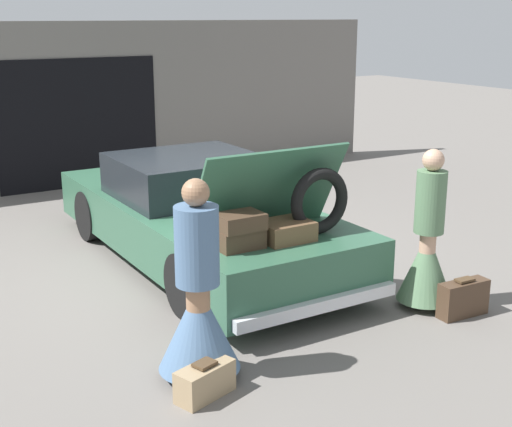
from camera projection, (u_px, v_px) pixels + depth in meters
The scene contains 7 objects.
ground_plane at pixel (200, 260), 8.74m from camera, with size 40.00×40.00×0.00m, color slate.
garage_wall_back at pixel (77, 106), 12.13m from camera, with size 12.00×0.14×2.80m.
car at pixel (199, 215), 8.58m from camera, with size 1.95×4.92×1.66m.
person_left at pixel (198, 310), 5.77m from camera, with size 0.68×0.68×1.69m.
person_right at pixel (427, 252), 7.19m from camera, with size 0.57×0.57×1.64m.
suitcase_beside_left_person at pixel (205, 381), 5.58m from camera, with size 0.53×0.36×0.30m.
suitcase_beside_right_person at pixel (463, 298), 7.07m from camera, with size 0.55×0.20×0.39m.
Camera 1 is at (-3.69, -7.42, 2.90)m, focal length 50.00 mm.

